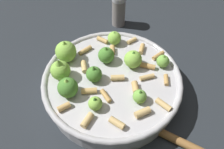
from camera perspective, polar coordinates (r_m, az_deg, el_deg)
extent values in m
plane|color=#23282D|center=(0.50, 0.00, -4.51)|extent=(2.40, 2.40, 0.00)
cylinder|color=#B7B7BC|center=(0.48, 0.00, -2.73)|extent=(0.28, 0.28, 0.05)
torus|color=#B7B7BC|center=(0.46, 0.00, -0.79)|extent=(0.29, 0.29, 0.01)
sphere|color=#75B247|center=(0.42, 7.15, -5.63)|extent=(0.03, 0.03, 0.03)
cone|color=#4C8933|center=(0.41, 7.33, -4.53)|extent=(0.01, 0.01, 0.01)
sphere|color=#8CC64C|center=(0.47, 5.43, 3.93)|extent=(0.04, 0.04, 0.04)
cone|color=#4C8933|center=(0.46, 5.60, 5.47)|extent=(0.01, 0.01, 0.01)
sphere|color=#8CC64C|center=(0.53, 0.61, 9.38)|extent=(0.03, 0.03, 0.03)
cone|color=#75B247|center=(0.52, 0.62, 10.63)|extent=(0.01, 0.01, 0.01)
sphere|color=#4C8933|center=(0.45, -4.66, 0.07)|extent=(0.03, 0.03, 0.03)
cone|color=#4C8933|center=(0.43, -4.80, 1.51)|extent=(0.01, 0.01, 0.01)
sphere|color=#4C8933|center=(0.43, -11.33, -3.33)|extent=(0.04, 0.04, 0.04)
cone|color=#8CC64C|center=(0.42, -11.72, -1.79)|extent=(0.02, 0.02, 0.01)
sphere|color=#4C8933|center=(0.48, -1.53, 5.01)|extent=(0.04, 0.04, 0.04)
cone|color=#4C8933|center=(0.47, -1.58, 6.54)|extent=(0.01, 0.01, 0.01)
sphere|color=#8CC64C|center=(0.46, -13.15, 1.04)|extent=(0.04, 0.04, 0.04)
cone|color=#8CC64C|center=(0.44, -13.64, 2.89)|extent=(0.02, 0.02, 0.02)
sphere|color=#8CC64C|center=(0.41, -4.70, -7.32)|extent=(0.03, 0.03, 0.03)
cone|color=#4C8933|center=(0.40, -4.83, -6.26)|extent=(0.01, 0.01, 0.01)
sphere|color=#75B247|center=(0.49, 13.00, 3.38)|extent=(0.03, 0.03, 0.03)
cone|color=#609E38|center=(0.48, 13.27, 4.44)|extent=(0.02, 0.02, 0.01)
sphere|color=#8CC64C|center=(0.49, -11.81, 5.82)|extent=(0.05, 0.05, 0.05)
cone|color=#8CC64C|center=(0.48, -12.23, 7.70)|extent=(0.02, 0.02, 0.02)
cylinder|color=tan|center=(0.52, 7.67, 6.58)|extent=(0.01, 0.03, 0.01)
cylinder|color=tan|center=(0.46, 1.58, -0.53)|extent=(0.03, 0.02, 0.01)
cylinder|color=tan|center=(0.40, 1.29, -12.37)|extent=(0.03, 0.02, 0.01)
cylinder|color=tan|center=(0.40, -6.85, -11.45)|extent=(0.01, 0.03, 0.01)
cylinder|color=tan|center=(0.46, 9.02, -0.65)|extent=(0.03, 0.03, 0.01)
cylinder|color=tan|center=(0.43, 13.14, -7.56)|extent=(0.03, 0.02, 0.01)
cylinder|color=tan|center=(0.48, -7.01, 2.34)|extent=(0.03, 0.03, 0.01)
cylinder|color=tan|center=(0.51, 11.84, 4.85)|extent=(0.02, 0.03, 0.01)
cylinder|color=tan|center=(0.44, 6.05, -3.28)|extent=(0.02, 0.03, 0.01)
cylinder|color=tan|center=(0.51, -6.94, 6.24)|extent=(0.02, 0.03, 0.01)
cylinder|color=tan|center=(0.48, 9.22, 2.19)|extent=(0.03, 0.01, 0.01)
cylinder|color=tan|center=(0.43, -1.64, -5.50)|extent=(0.03, 0.03, 0.01)
cylinder|color=tan|center=(0.51, 0.10, 6.34)|extent=(0.02, 0.03, 0.01)
cylinder|color=tan|center=(0.54, 4.99, 8.74)|extent=(0.02, 0.03, 0.01)
cylinder|color=tan|center=(0.41, 7.88, -9.66)|extent=(0.03, 0.03, 0.01)
cylinder|color=tan|center=(0.44, -5.89, -4.20)|extent=(0.03, 0.02, 0.01)
cylinder|color=tan|center=(0.54, -2.49, 8.89)|extent=(0.03, 0.01, 0.01)
cylinder|color=tan|center=(0.42, -12.29, -8.15)|extent=(0.02, 0.03, 0.01)
cylinder|color=tan|center=(0.47, 13.82, -1.35)|extent=(0.02, 0.03, 0.01)
cylinder|color=gray|center=(0.66, 1.72, 15.68)|extent=(0.04, 0.04, 0.08)
cylinder|color=olive|center=(0.46, 16.03, -15.77)|extent=(0.22, 0.04, 0.02)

